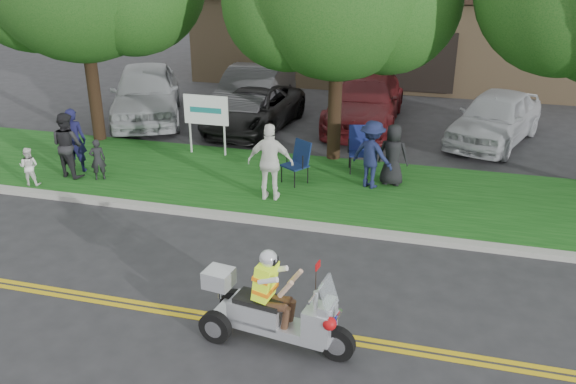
% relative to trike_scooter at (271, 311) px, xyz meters
% --- Properties ---
extents(ground, '(120.00, 120.00, 0.00)m').
position_rel_trike_scooter_xyz_m(ground, '(-1.12, 0.85, -0.55)').
color(ground, '#28282B').
rests_on(ground, ground).
extents(centerline_near, '(60.00, 0.10, 0.01)m').
position_rel_trike_scooter_xyz_m(centerline_near, '(-1.12, 0.27, -0.55)').
color(centerline_near, gold).
rests_on(centerline_near, ground).
extents(centerline_far, '(60.00, 0.10, 0.01)m').
position_rel_trike_scooter_xyz_m(centerline_far, '(-1.12, 0.43, -0.55)').
color(centerline_far, gold).
rests_on(centerline_far, ground).
extents(curb, '(60.00, 0.25, 0.12)m').
position_rel_trike_scooter_xyz_m(curb, '(-1.12, 3.90, -0.49)').
color(curb, '#A8A89E').
rests_on(curb, ground).
extents(grass_verge, '(60.00, 4.00, 0.10)m').
position_rel_trike_scooter_xyz_m(grass_verge, '(-1.12, 6.05, -0.50)').
color(grass_verge, '#134713').
rests_on(grass_verge, ground).
extents(commercial_building, '(18.00, 8.20, 4.00)m').
position_rel_trike_scooter_xyz_m(commercial_building, '(0.88, 19.82, 1.46)').
color(commercial_building, '#9E7F5B').
rests_on(commercial_building, ground).
extents(business_sign, '(1.25, 0.06, 1.75)m').
position_rel_trike_scooter_xyz_m(business_sign, '(-4.02, 7.45, 0.70)').
color(business_sign, silver).
rests_on(business_sign, ground).
extents(trike_scooter, '(2.42, 0.92, 1.58)m').
position_rel_trike_scooter_xyz_m(trike_scooter, '(0.00, 0.00, 0.00)').
color(trike_scooter, black).
rests_on(trike_scooter, ground).
extents(lawn_chair_a, '(0.76, 0.77, 1.03)m').
position_rel_trike_scooter_xyz_m(lawn_chair_a, '(-1.12, 6.13, 0.13)').
color(lawn_chair_a, black).
rests_on(lawn_chair_a, grass_verge).
extents(lawn_chair_b, '(0.72, 0.74, 1.14)m').
position_rel_trike_scooter_xyz_m(lawn_chair_b, '(0.21, 7.34, 0.20)').
color(lawn_chair_b, black).
rests_on(lawn_chair_b, grass_verge).
extents(spectator_adult_left, '(0.68, 0.53, 1.65)m').
position_rel_trike_scooter_xyz_m(spectator_adult_left, '(-6.77, 5.36, 0.38)').
color(spectator_adult_left, '#16163F').
rests_on(spectator_adult_left, grass_verge).
extents(spectator_adult_mid, '(0.91, 0.78, 1.63)m').
position_rel_trike_scooter_xyz_m(spectator_adult_mid, '(-6.74, 5.02, 0.37)').
color(spectator_adult_mid, '#232325').
rests_on(spectator_adult_mid, grass_verge).
extents(spectator_adult_right, '(1.08, 0.52, 1.79)m').
position_rel_trike_scooter_xyz_m(spectator_adult_right, '(-1.48, 4.95, 0.45)').
color(spectator_adult_right, white).
rests_on(spectator_adult_right, grass_verge).
extents(spectator_chair_a, '(1.21, 0.99, 1.64)m').
position_rel_trike_scooter_xyz_m(spectator_chair_a, '(0.63, 6.28, 0.37)').
color(spectator_chair_a, '#181F44').
rests_on(spectator_chair_a, grass_verge).
extents(spectator_chair_b, '(0.78, 0.55, 1.51)m').
position_rel_trike_scooter_xyz_m(spectator_chair_b, '(1.10, 6.56, 0.31)').
color(spectator_chair_b, black).
rests_on(spectator_chair_b, grass_verge).
extents(child_left, '(0.45, 0.41, 1.04)m').
position_rel_trike_scooter_xyz_m(child_left, '(-5.92, 5.00, 0.07)').
color(child_left, black).
rests_on(child_left, grass_verge).
extents(child_right, '(0.52, 0.44, 0.94)m').
position_rel_trike_scooter_xyz_m(child_right, '(-7.33, 4.25, 0.02)').
color(child_right, white).
rests_on(child_right, grass_verge).
extents(parked_car_far_left, '(4.09, 5.66, 1.79)m').
position_rel_trike_scooter_xyz_m(parked_car_far_left, '(-7.37, 10.43, 0.34)').
color(parked_car_far_left, '#AFB0B6').
rests_on(parked_car_far_left, ground).
extents(parked_car_left, '(1.84, 5.04, 1.65)m').
position_rel_trike_scooter_xyz_m(parked_car_left, '(-4.03, 11.48, 0.27)').
color(parked_car_left, '#333235').
rests_on(parked_car_left, ground).
extents(parked_car_mid, '(2.50, 4.76, 1.28)m').
position_rel_trike_scooter_xyz_m(parked_car_mid, '(-3.62, 10.29, 0.09)').
color(parked_car_mid, black).
rests_on(parked_car_mid, ground).
extents(parked_car_right, '(2.22, 5.35, 1.55)m').
position_rel_trike_scooter_xyz_m(parked_car_right, '(-0.32, 11.67, 0.22)').
color(parked_car_right, '#571418').
rests_on(parked_car_right, ground).
extents(parked_car_far_right, '(3.22, 4.80, 1.52)m').
position_rel_trike_scooter_xyz_m(parked_car_far_right, '(3.63, 10.86, 0.21)').
color(parked_car_far_right, '#B4B6BC').
rests_on(parked_car_far_right, ground).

